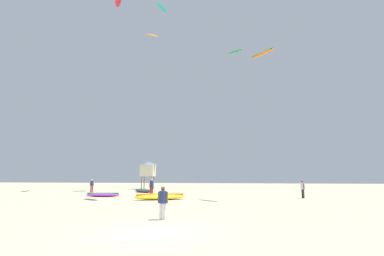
# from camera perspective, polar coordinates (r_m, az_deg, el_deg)

# --- Properties ---
(ground_plane) EXTENTS (120.00, 120.00, 0.00)m
(ground_plane) POSITION_cam_1_polar(r_m,az_deg,el_deg) (12.04, -7.99, -19.87)
(ground_plane) COLOR #C6B28C
(person_foreground) EXTENTS (0.54, 0.37, 1.65)m
(person_foreground) POSITION_cam_1_polar(r_m,az_deg,el_deg) (15.09, -5.79, -14.02)
(person_foreground) COLOR silver
(person_foreground) RESTS_ON ground
(person_midground) EXTENTS (0.51, 0.36, 1.61)m
(person_midground) POSITION_cam_1_polar(r_m,az_deg,el_deg) (38.60, -19.20, -10.55)
(person_midground) COLOR #B21E23
(person_midground) RESTS_ON ground
(person_left) EXTENTS (0.48, 0.43, 1.80)m
(person_left) POSITION_cam_1_polar(r_m,az_deg,el_deg) (30.53, -8.03, -11.27)
(person_left) COLOR #B21E23
(person_left) RESTS_ON ground
(person_right) EXTENTS (0.38, 0.53, 1.66)m
(person_right) POSITION_cam_1_polar(r_m,az_deg,el_deg) (29.84, 21.05, -10.97)
(person_right) COLOR #2D2D33
(person_right) RESTS_ON ground
(kite_grounded_near) EXTENTS (4.72, 2.81, 0.57)m
(kite_grounded_near) POSITION_cam_1_polar(r_m,az_deg,el_deg) (26.43, -6.33, -13.37)
(kite_grounded_near) COLOR yellow
(kite_grounded_near) RESTS_ON ground
(kite_grounded_mid) EXTENTS (3.50, 1.32, 0.42)m
(kite_grounded_mid) POSITION_cam_1_polar(r_m,az_deg,el_deg) (30.94, -17.20, -12.51)
(kite_grounded_mid) COLOR purple
(kite_grounded_mid) RESTS_ON ground
(kite_grounded_far) EXTENTS (3.08, 2.67, 0.41)m
(kite_grounded_far) POSITION_cam_1_polar(r_m,az_deg,el_deg) (36.71, -9.63, -12.19)
(kite_grounded_far) COLOR #2D2D33
(kite_grounded_far) RESTS_ON ground
(lifeguard_tower) EXTENTS (2.30, 2.30, 4.15)m
(lifeguard_tower) POSITION_cam_1_polar(r_m,az_deg,el_deg) (44.84, -8.71, -7.95)
(lifeguard_tower) COLOR #8C704C
(lifeguard_tower) RESTS_ON ground
(kite_aloft_0) EXTENTS (2.36, 2.47, 0.65)m
(kite_aloft_0) POSITION_cam_1_polar(r_m,az_deg,el_deg) (28.78, 13.75, 14.12)
(kite_aloft_0) COLOR orange
(kite_aloft_1) EXTENTS (2.02, 1.62, 0.42)m
(kite_aloft_1) POSITION_cam_1_polar(r_m,az_deg,el_deg) (43.88, -7.93, 17.73)
(kite_aloft_1) COLOR orange
(kite_aloft_2) EXTENTS (2.33, 3.72, 0.87)m
(kite_aloft_2) POSITION_cam_1_polar(r_m,az_deg,el_deg) (48.51, -14.38, 23.29)
(kite_aloft_2) COLOR red
(kite_aloft_3) EXTENTS (1.52, 2.93, 0.46)m
(kite_aloft_3) POSITION_cam_1_polar(r_m,az_deg,el_deg) (47.43, -5.97, 22.64)
(kite_aloft_3) COLOR #19B29E
(kite_aloft_5) EXTENTS (3.10, 2.62, 0.54)m
(kite_aloft_5) POSITION_cam_1_polar(r_m,az_deg,el_deg) (56.25, 8.56, 14.74)
(kite_aloft_5) COLOR green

